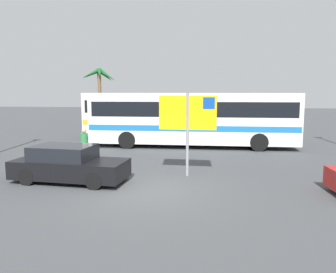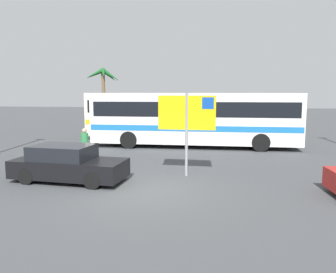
# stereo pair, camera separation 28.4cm
# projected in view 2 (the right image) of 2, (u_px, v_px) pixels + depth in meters

# --- Properties ---
(ground) EXTENTS (120.00, 120.00, 0.00)m
(ground) POSITION_uv_depth(u_px,v_px,m) (139.00, 191.00, 10.91)
(ground) COLOR #424447
(bus_front_coach) EXTENTS (11.96, 2.54, 3.17)m
(bus_front_coach) POSITION_uv_depth(u_px,v_px,m) (194.00, 117.00, 19.66)
(bus_front_coach) COLOR white
(bus_front_coach) RESTS_ON ground
(bus_rear_coach) EXTENTS (11.96, 2.54, 3.17)m
(bus_rear_coach) POSITION_uv_depth(u_px,v_px,m) (174.00, 113.00, 23.04)
(bus_rear_coach) COLOR silver
(bus_rear_coach) RESTS_ON ground
(ferry_sign) EXTENTS (2.20, 0.15, 3.20)m
(ferry_sign) POSITION_uv_depth(u_px,v_px,m) (188.00, 116.00, 12.66)
(ferry_sign) COLOR gray
(ferry_sign) RESTS_ON ground
(car_black) EXTENTS (4.21, 2.03, 1.32)m
(car_black) POSITION_uv_depth(u_px,v_px,m) (68.00, 164.00, 12.12)
(car_black) COLOR black
(car_black) RESTS_ON ground
(pedestrian_crossing_lot) EXTENTS (0.32, 0.32, 1.63)m
(pedestrian_crossing_lot) POSITION_uv_depth(u_px,v_px,m) (85.00, 143.00, 14.96)
(pedestrian_crossing_lot) COLOR #4C4C51
(pedestrian_crossing_lot) RESTS_ON ground
(palm_tree_seaside) EXTENTS (3.62, 3.51, 5.48)m
(palm_tree_seaside) POSITION_uv_depth(u_px,v_px,m) (103.00, 79.00, 31.37)
(palm_tree_seaside) COLOR brown
(palm_tree_seaside) RESTS_ON ground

